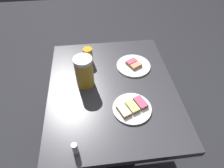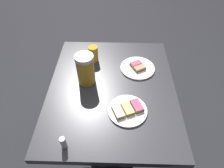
# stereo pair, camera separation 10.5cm
# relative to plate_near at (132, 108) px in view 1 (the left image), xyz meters

# --- Properties ---
(ground_plane) EXTENTS (6.00, 6.00, 0.00)m
(ground_plane) POSITION_rel_plate_near_xyz_m (-0.08, 0.16, -0.77)
(ground_plane) COLOR #28282D
(cafe_table) EXTENTS (0.69, 0.84, 0.76)m
(cafe_table) POSITION_rel_plate_near_xyz_m (-0.08, 0.16, -0.17)
(cafe_table) COLOR black
(cafe_table) RESTS_ON ground_plane
(plate_near) EXTENTS (0.19, 0.19, 0.03)m
(plate_near) POSITION_rel_plate_near_xyz_m (0.00, 0.00, 0.00)
(plate_near) COLOR white
(plate_near) RESTS_ON cafe_table
(plate_far) EXTENTS (0.21, 0.21, 0.03)m
(plate_far) POSITION_rel_plate_near_xyz_m (0.07, 0.31, -0.00)
(plate_far) COLOR white
(plate_far) RESTS_ON cafe_table
(beer_mug) EXTENTS (0.11, 0.15, 0.18)m
(beer_mug) POSITION_rel_plate_near_xyz_m (-0.23, 0.21, 0.08)
(beer_mug) COLOR gold
(beer_mug) RESTS_ON cafe_table
(beer_glass_small) EXTENTS (0.06, 0.06, 0.10)m
(beer_glass_small) POSITION_rel_plate_near_xyz_m (-0.20, 0.38, 0.04)
(beer_glass_small) COLOR gold
(beer_glass_small) RESTS_ON cafe_table
(salt_shaker) EXTENTS (0.02, 0.02, 0.07)m
(salt_shaker) POSITION_rel_plate_near_xyz_m (-0.27, -0.19, 0.02)
(salt_shaker) COLOR silver
(salt_shaker) RESTS_ON cafe_table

